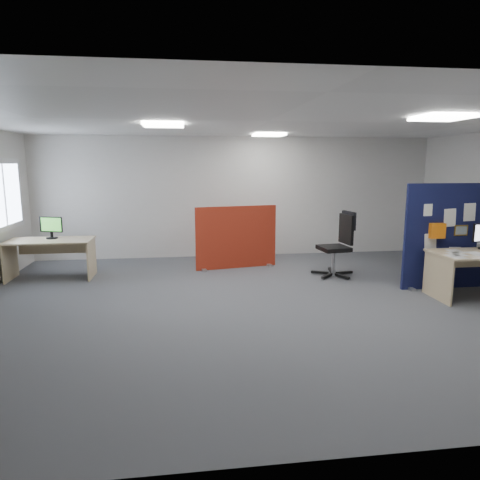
{
  "coord_description": "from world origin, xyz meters",
  "views": [
    {
      "loc": [
        -1.23,
        -6.15,
        2.11
      ],
      "look_at": [
        -0.42,
        -0.04,
        1.0
      ],
      "focal_mm": 32.0,
      "sensor_mm": 36.0,
      "label": 1
    }
  ],
  "objects": [
    {
      "name": "ceiling",
      "position": [
        0.0,
        0.0,
        2.7
      ],
      "size": [
        9.0,
        7.0,
        0.02
      ],
      "primitive_type": "cube",
      "color": "white",
      "rests_on": "wall_back"
    },
    {
      "name": "red_divider",
      "position": [
        -0.18,
        2.3,
        0.62
      ],
      "size": [
        1.67,
        0.35,
        1.26
      ],
      "rotation": [
        0.0,
        0.0,
        0.18
      ],
      "color": "maroon",
      "rests_on": "floor"
    },
    {
      "name": "wall_back",
      "position": [
        0.0,
        3.5,
        1.35
      ],
      "size": [
        9.0,
        0.02,
        2.7
      ],
      "primitive_type": "cube",
      "color": "silver",
      "rests_on": "floor"
    },
    {
      "name": "floor",
      "position": [
        0.0,
        0.0,
        0.0
      ],
      "size": [
        9.0,
        9.0,
        0.0
      ],
      "primitive_type": "plane",
      "color": "#4D5055",
      "rests_on": "ground"
    },
    {
      "name": "window",
      "position": [
        -4.44,
        2.0,
        1.55
      ],
      "size": [
        0.06,
        1.7,
        1.3
      ],
      "color": "white",
      "rests_on": "wall_left"
    },
    {
      "name": "monitor_second",
      "position": [
        -3.67,
        2.06,
        0.96
      ],
      "size": [
        0.44,
        0.2,
        0.41
      ],
      "rotation": [
        0.0,
        0.0,
        -0.34
      ],
      "color": "black",
      "rests_on": "second_desk"
    },
    {
      "name": "navy_divider",
      "position": [
        3.47,
        0.42,
        0.89
      ],
      "size": [
        2.16,
        0.3,
        1.78
      ],
      "color": "#0F173A",
      "rests_on": "floor"
    },
    {
      "name": "second_desk",
      "position": [
        -3.68,
        1.98,
        0.55
      ],
      "size": [
        1.5,
        0.75,
        0.73
      ],
      "color": "tan",
      "rests_on": "floor"
    },
    {
      "name": "office_chair",
      "position": [
        1.68,
        1.45,
        0.68
      ],
      "size": [
        0.79,
        0.79,
        1.2
      ],
      "rotation": [
        0.0,
        0.0,
        0.14
      ],
      "color": "black",
      "rests_on": "floor"
    },
    {
      "name": "wall_front",
      "position": [
        0.0,
        -3.5,
        1.35
      ],
      "size": [
        9.0,
        0.02,
        2.7
      ],
      "primitive_type": "cube",
      "color": "silver",
      "rests_on": "floor"
    },
    {
      "name": "ceiling_lights",
      "position": [
        0.33,
        0.67,
        2.67
      ],
      "size": [
        4.1,
        4.1,
        0.04
      ],
      "color": "white",
      "rests_on": "ceiling"
    }
  ]
}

